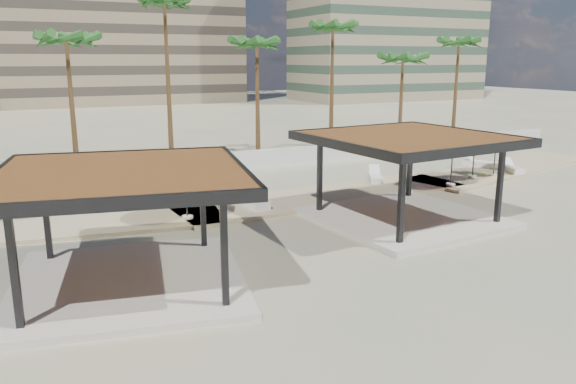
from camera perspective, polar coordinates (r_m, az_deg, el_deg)
name	(u,v)px	position (r m, az deg, el deg)	size (l,w,h in m)	color
ground	(372,242)	(22.37, 8.49, -5.00)	(200.00, 200.00, 0.00)	tan
promenade	(321,194)	(29.64, 3.33, -0.18)	(44.45, 7.97, 0.24)	#C6B284
boundary_wall	(230,161)	(36.14, -5.94, 3.11)	(56.00, 0.30, 1.20)	silver
building_mid	(115,12)	(97.05, -17.17, 17.11)	(38.00, 16.00, 30.40)	#847259
pavilion_central	(407,170)	(25.02, 11.98, 2.24)	(8.15, 8.15, 3.84)	beige
pavilion_west	(125,217)	(18.03, -16.26, -2.46)	(8.72, 8.72, 3.76)	beige
umbrella_a	(64,161)	(27.05, -21.81, 2.91)	(3.48, 3.48, 2.74)	beige
umbrella_b	(185,170)	(24.53, -10.38, 2.24)	(2.87, 2.87, 2.53)	beige
umbrella_c	(453,146)	(31.88, 16.43, 4.49)	(3.59, 3.59, 2.55)	beige
umbrella_d	(475,138)	(34.47, 18.50, 5.27)	(4.04, 4.04, 2.75)	beige
umbrella_e	(496,143)	(35.38, 20.39, 4.73)	(2.65, 2.65, 2.33)	beige
lounger_a	(252,201)	(26.83, -3.71, -0.89)	(0.97, 2.46, 0.91)	white
lounger_b	(375,177)	(32.63, 8.87, 1.48)	(1.53, 2.07, 0.76)	white
lounger_c	(480,164)	(38.46, 18.94, 2.75)	(1.73, 2.37, 0.87)	white
lounger_d	(512,169)	(37.44, 21.81, 2.20)	(1.29, 2.09, 0.75)	white
palm_c	(67,45)	(35.66, -21.58, 13.71)	(3.00, 3.00, 8.90)	brown
palm_d	(165,9)	(37.58, -12.43, 17.66)	(3.00, 3.00, 11.30)	brown
palm_e	(257,48)	(38.90, -3.19, 14.38)	(3.00, 3.00, 8.83)	brown
palm_f	(333,33)	(41.82, 4.57, 15.85)	(3.00, 3.00, 10.04)	brown
palm_g	(403,62)	(44.80, 11.58, 12.80)	(3.00, 3.00, 7.83)	brown
palm_h	(459,46)	(49.13, 16.95, 13.97)	(3.00, 3.00, 9.14)	brown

